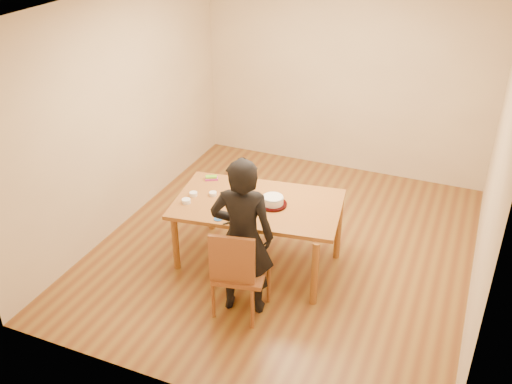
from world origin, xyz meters
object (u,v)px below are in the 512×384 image
at_px(cake_plate, 273,204).
at_px(dining_chair, 241,271).
at_px(dining_table, 258,204).
at_px(person, 242,237).
at_px(cake, 273,200).

bearing_deg(cake_plate, dining_chair, -90.95).
xyz_separation_m(dining_table, dining_chair, (0.15, -0.78, -0.28)).
bearing_deg(person, cake, -104.59).
bearing_deg(dining_table, dining_chair, -87.20).
height_order(cake, person, person).
height_order(dining_chair, cake_plate, cake_plate).
distance_m(cake, person, 0.74).
xyz_separation_m(dining_table, cake, (0.16, 0.01, 0.08)).
height_order(dining_table, dining_chair, dining_table).
relative_size(dining_chair, cake, 2.18).
distance_m(dining_table, dining_chair, 0.84).
distance_m(dining_chair, person, 0.36).
height_order(dining_chair, person, person).
xyz_separation_m(cake_plate, cake, (0.00, -0.00, 0.05)).
bearing_deg(dining_chair, cake_plate, 77.07).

